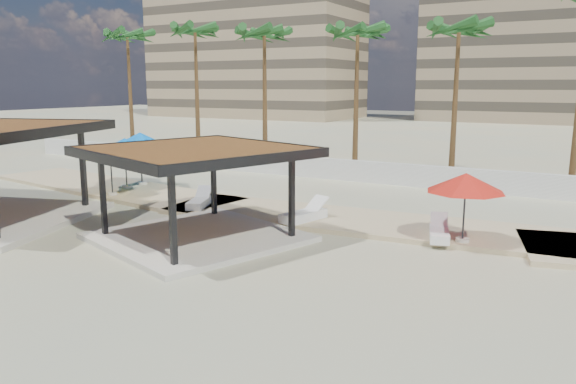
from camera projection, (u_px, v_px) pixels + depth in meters
The scene contains 18 objects.
ground at pixel (202, 264), 17.04m from camera, with size 200.00×200.00×0.00m, color tan.
promenade at pixel (360, 218), 22.61m from camera, with size 44.45×7.97×0.24m.
boundary_wall at pixel (385, 173), 30.59m from camera, with size 56.00×0.30×1.20m, color silver.
building_west at pixel (255, 24), 92.60m from camera, with size 34.00×16.00×32.40m.
building_mid at pixel (567, 20), 79.00m from camera, with size 38.00×16.00×30.40m.
pavilion_central at pixel (196, 185), 19.34m from camera, with size 8.15×8.15×3.28m.
umbrella_a at pixel (140, 140), 29.24m from camera, with size 4.00×4.00×2.73m.
umbrella_b at pixel (110, 151), 26.39m from camera, with size 3.40×3.40×2.43m.
umbrella_c at pixel (466, 183), 18.45m from camera, with size 2.91×2.91×2.33m.
umbrella_f at pixel (125, 145), 28.27m from camera, with size 3.47×3.47×2.52m.
lounger_a at pixel (200, 202), 24.25m from camera, with size 1.34×2.10×0.76m.
lounger_b at pixel (304, 215), 21.76m from camera, with size 1.23×2.30×0.83m.
lounger_c at pixel (439, 233), 19.22m from camera, with size 1.12×2.00×0.72m.
palm_a at pixel (127, 41), 41.25m from camera, with size 3.00×3.00×9.71m.
palm_b at pixel (195, 36), 38.66m from camera, with size 3.00×3.00×9.84m.
palm_c at pixel (264, 39), 35.32m from camera, with size 3.00×3.00×9.34m.
palm_d at pixel (358, 38), 33.12m from camera, with size 3.00×3.00×9.21m.
palm_e at pixel (459, 35), 29.80m from camera, with size 3.00×3.00×9.09m.
Camera 1 is at (10.34, -12.90, 5.36)m, focal length 35.00 mm.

